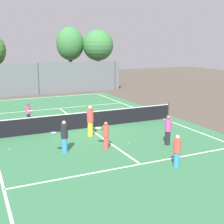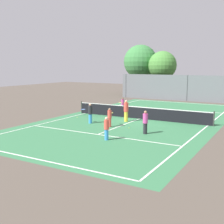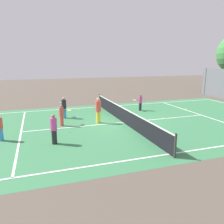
% 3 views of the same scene
% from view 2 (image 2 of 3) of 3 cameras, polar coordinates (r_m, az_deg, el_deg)
% --- Properties ---
extents(ground_plane, '(80.00, 80.00, 0.00)m').
position_cam_2_polar(ground_plane, '(24.14, 5.44, -1.34)').
color(ground_plane, brown).
extents(court_surface, '(13.00, 25.00, 0.01)m').
position_cam_2_polar(court_surface, '(24.14, 5.44, -1.33)').
color(court_surface, '#387A4C').
rests_on(court_surface, ground_plane).
extents(tennis_net, '(11.90, 0.10, 1.10)m').
position_cam_2_polar(tennis_net, '(24.05, 5.46, -0.14)').
color(tennis_net, '#333833').
rests_on(tennis_net, ground_plane).
extents(perimeter_fence, '(18.00, 0.12, 3.20)m').
position_cam_2_polar(perimeter_fence, '(37.04, 14.58, 4.56)').
color(perimeter_fence, slate).
rests_on(perimeter_fence, ground_plane).
extents(tree_0, '(4.98, 4.98, 7.41)m').
position_cam_2_polar(tree_0, '(43.96, 5.63, 9.80)').
color(tree_0, brown).
rests_on(tree_0, ground_plane).
extents(tree_2, '(3.92, 3.92, 6.35)m').
position_cam_2_polar(tree_2, '(41.39, 9.88, 9.01)').
color(tree_2, brown).
rests_on(tree_2, ground_plane).
extents(player_0, '(0.35, 0.86, 1.32)m').
position_cam_2_polar(player_0, '(27.72, 2.08, 1.50)').
color(player_0, '#232328').
rests_on(player_0, ground_plane).
extents(player_1, '(0.54, 0.87, 1.36)m').
position_cam_2_polar(player_1, '(20.78, -0.47, -1.02)').
color(player_1, '#E54C3F').
rests_on(player_1, ground_plane).
extents(player_2, '(0.91, 0.52, 1.53)m').
position_cam_2_polar(player_2, '(22.11, -4.33, -0.21)').
color(player_2, '#388CD8').
rests_on(player_2, ground_plane).
extents(player_3, '(0.30, 0.30, 1.39)m').
position_cam_2_polar(player_3, '(17.13, -1.09, -3.22)').
color(player_3, '#388CD8').
rests_on(player_3, ground_plane).
extents(player_4, '(0.36, 0.36, 1.70)m').
position_cam_2_polar(player_4, '(22.74, 2.79, 0.27)').
color(player_4, yellow).
rests_on(player_4, ground_plane).
extents(player_5, '(0.32, 0.32, 1.52)m').
position_cam_2_polar(player_5, '(18.76, 6.57, -1.98)').
color(player_5, '#232328').
rests_on(player_5, ground_plane).
extents(ball_crate, '(0.46, 0.35, 0.43)m').
position_cam_2_polar(ball_crate, '(24.38, 8.36, -0.85)').
color(ball_crate, green).
rests_on(ball_crate, ground_plane).
extents(tennis_ball_0, '(0.07, 0.07, 0.07)m').
position_cam_2_polar(tennis_ball_0, '(20.47, 3.36, -3.12)').
color(tennis_ball_0, '#CCE533').
rests_on(tennis_ball_0, ground_plane).
extents(tennis_ball_1, '(0.07, 0.07, 0.07)m').
position_cam_2_polar(tennis_ball_1, '(26.23, 1.15, -0.38)').
color(tennis_ball_1, '#CCE533').
rests_on(tennis_ball_1, ground_plane).
extents(tennis_ball_2, '(0.07, 0.07, 0.07)m').
position_cam_2_polar(tennis_ball_2, '(31.15, 6.75, 1.08)').
color(tennis_ball_2, '#CCE533').
rests_on(tennis_ball_2, ground_plane).
extents(tennis_ball_3, '(0.07, 0.07, 0.07)m').
position_cam_2_polar(tennis_ball_3, '(25.62, 7.82, -0.69)').
color(tennis_ball_3, '#CCE533').
rests_on(tennis_ball_3, ground_plane).
extents(tennis_ball_4, '(0.07, 0.07, 0.07)m').
position_cam_2_polar(tennis_ball_4, '(24.71, -6.86, -1.04)').
color(tennis_ball_4, '#CCE533').
rests_on(tennis_ball_4, ground_plane).
extents(tennis_ball_5, '(0.07, 0.07, 0.07)m').
position_cam_2_polar(tennis_ball_5, '(26.92, 8.09, -0.23)').
color(tennis_ball_5, '#CCE533').
rests_on(tennis_ball_5, ground_plane).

